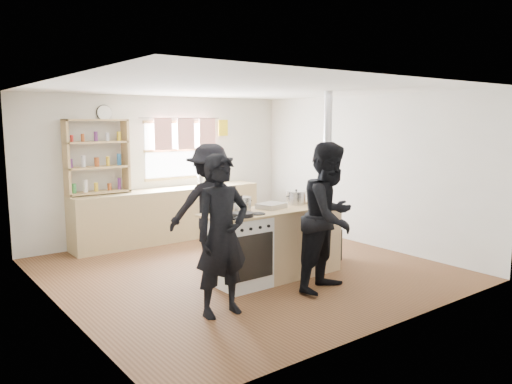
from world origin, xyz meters
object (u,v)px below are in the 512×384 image
skillet_greens (243,214)px  flue_heater (326,217)px  bread_board (318,200)px  person_near_right (330,217)px  stockpot_stove (242,204)px  person_far (210,207)px  roast_tray (271,205)px  thermos (200,178)px  cooking_island (277,243)px  person_near_left (222,236)px  stockpot_counter (296,197)px

skillet_greens → flue_heater: bearing=12.0°
bread_board → person_near_right: 0.89m
stockpot_stove → person_far: person_far is taller
roast_tray → person_far: bearing=118.5°
bread_board → flue_heater: (0.42, 0.25, -0.33)m
person_near_right → person_far: (-0.67, 1.65, -0.03)m
thermos → bread_board: size_ratio=0.97×
skillet_greens → cooking_island: bearing=14.3°
person_near_left → skillet_greens: bearing=38.9°
thermos → bread_board: 2.82m
person_near_left → person_far: bearing=63.4°
stockpot_stove → person_near_right: bearing=-54.9°
stockpot_counter → person_near_right: size_ratio=0.15×
roast_tray → stockpot_counter: (0.47, 0.04, 0.06)m
stockpot_counter → person_far: person_far is taller
thermos → stockpot_counter: 2.65m
skillet_greens → flue_heater: size_ratio=0.15×
stockpot_counter → flue_heater: size_ratio=0.11×
thermos → stockpot_stove: (-0.94, -2.60, -0.02)m
person_near_left → person_near_right: person_near_right is taller
thermos → stockpot_stove: size_ratio=1.12×
roast_tray → person_near_right: 0.88m
thermos → bread_board: bearing=-85.6°
thermos → cooking_island: 2.87m
bread_board → person_far: bearing=141.8°
roast_tray → person_near_left: bearing=-150.2°
thermos → skillet_greens: size_ratio=0.75×
skillet_greens → person_near_right: person_near_right is taller
skillet_greens → roast_tray: (0.65, 0.25, 0.01)m
person_near_right → person_far: bearing=97.5°
stockpot_stove → person_near_left: (-0.83, -0.80, -0.15)m
cooking_island → person_far: (-0.48, 0.89, 0.41)m
person_near_left → person_far: person_far is taller
person_far → thermos: bearing=-94.9°
person_far → skillet_greens: bearing=101.0°
cooking_island → person_near_right: (0.19, -0.76, 0.45)m
skillet_greens → roast_tray: size_ratio=0.94×
thermos → person_far: 2.12m
person_near_left → cooking_island: bearing=27.7°
person_far → bread_board: bearing=163.9°
person_near_right → skillet_greens: bearing=131.6°
flue_heater → stockpot_counter: bearing=-172.4°
cooking_island → roast_tray: roast_tray is taller
thermos → person_near_left: 3.84m
cooking_island → roast_tray: size_ratio=4.96×
stockpot_stove → person_near_left: bearing=-135.9°
person_far → cooking_island: bearing=140.4°
cooking_island → flue_heater: bearing=10.6°
stockpot_stove → roast_tray: bearing=-11.7°
thermos → skillet_greens: thermos is taller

